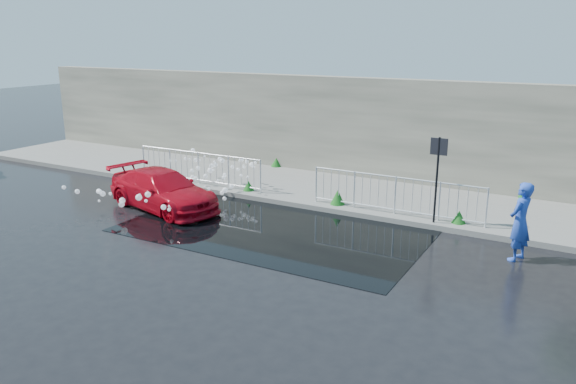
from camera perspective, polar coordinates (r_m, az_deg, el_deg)
name	(u,v)px	position (r m, az deg, el deg)	size (l,w,h in m)	color
ground	(241,236)	(14.77, -4.75, -4.46)	(90.00, 90.00, 0.00)	black
pavement	(325,189)	(18.89, 3.74, 0.28)	(30.00, 4.00, 0.15)	slate
curb	(296,204)	(17.17, 0.84, -1.24)	(30.00, 0.25, 0.16)	slate
retaining_wall	(352,127)	(20.48, 6.52, 6.63)	(30.00, 0.60, 3.50)	#555348
puddle	(277,228)	(15.31, -1.10, -3.65)	(8.00, 5.00, 0.01)	black
sign_post	(438,166)	(15.37, 14.96, 2.55)	(0.45, 0.06, 2.50)	black
railing_left	(199,167)	(19.44, -9.08, 2.56)	(5.05, 0.05, 1.10)	silver
railing_right	(395,194)	(16.16, 10.84, -0.18)	(5.05, 0.05, 1.10)	silver
weeds	(316,186)	(18.32, 2.91, 0.64)	(12.17, 3.93, 0.45)	#114214
water_spray	(188,179)	(17.84, -10.16, 1.34)	(3.58, 5.50, 1.06)	white
red_car	(163,190)	(17.26, -12.58, 0.20)	(1.63, 4.02, 1.17)	#AE0615
person	(520,222)	(13.94, 22.51, -2.80)	(0.68, 0.45, 1.87)	#2446B5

